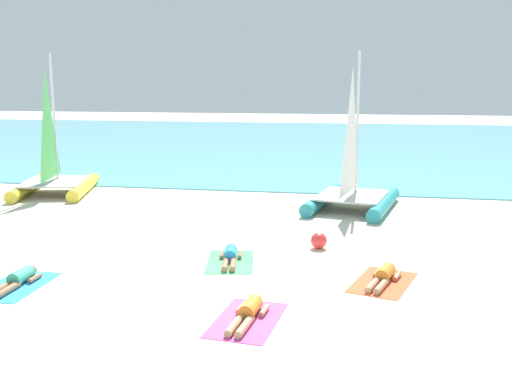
{
  "coord_description": "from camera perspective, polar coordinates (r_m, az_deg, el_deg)",
  "views": [
    {
      "loc": [
        2.91,
        -10.63,
        4.21
      ],
      "look_at": [
        0.0,
        5.11,
        1.2
      ],
      "focal_mm": 40.77,
      "sensor_mm": 36.0,
      "label": 1
    }
  ],
  "objects": [
    {
      "name": "sailboat_yellow",
      "position": [
        23.58,
        -19.2,
        1.72
      ],
      "size": [
        3.6,
        4.63,
        5.33
      ],
      "rotation": [
        0.0,
        0.0,
        0.27
      ],
      "color": "yellow",
      "rests_on": "ground"
    },
    {
      "name": "ocean_water",
      "position": [
        42.29,
        6.5,
        4.9
      ],
      "size": [
        120.0,
        40.0,
        0.05
      ],
      "primitive_type": "cube",
      "color": "#5BB2C1",
      "rests_on": "ground"
    },
    {
      "name": "towel_center_left",
      "position": [
        13.99,
        -2.55,
        -6.85
      ],
      "size": [
        1.41,
        2.06,
        0.01
      ],
      "primitive_type": "cube",
      "rotation": [
        0.0,
        0.0,
        0.17
      ],
      "color": "#4CB266",
      "rests_on": "ground"
    },
    {
      "name": "sunbather_center_left",
      "position": [
        14.02,
        -2.54,
        -6.27
      ],
      "size": [
        0.67,
        1.56,
        0.3
      ],
      "rotation": [
        0.0,
        0.0,
        0.17
      ],
      "color": "#268CCC",
      "rests_on": "towel_center_left"
    },
    {
      "name": "sailboat_teal",
      "position": [
        19.81,
        9.43,
        0.56
      ],
      "size": [
        3.3,
        4.47,
        5.29
      ],
      "rotation": [
        0.0,
        0.0,
        -0.19
      ],
      "color": "teal",
      "rests_on": "ground"
    },
    {
      "name": "sunbather_rightmost",
      "position": [
        12.9,
        12.43,
        -8.04
      ],
      "size": [
        0.82,
        1.54,
        0.3
      ],
      "rotation": [
        0.0,
        0.0,
        -0.29
      ],
      "color": "orange",
      "rests_on": "towel_rightmost"
    },
    {
      "name": "towel_leftmost",
      "position": [
        13.37,
        -22.46,
        -8.51
      ],
      "size": [
        1.12,
        1.91,
        0.01
      ],
      "primitive_type": "cube",
      "rotation": [
        0.0,
        0.0,
        0.01
      ],
      "color": "#338CD8",
      "rests_on": "ground"
    },
    {
      "name": "ground_plane",
      "position": [
        21.25,
        2.4,
        -0.79
      ],
      "size": [
        120.0,
        120.0,
        0.0
      ],
      "primitive_type": "plane",
      "color": "beige"
    },
    {
      "name": "towel_rightmost",
      "position": [
        12.88,
        12.33,
        -8.66
      ],
      "size": [
        1.6,
        2.13,
        0.01
      ],
      "primitive_type": "cube",
      "rotation": [
        0.0,
        0.0,
        -0.29
      ],
      "color": "#EA5933",
      "rests_on": "ground"
    },
    {
      "name": "beach_ball",
      "position": [
        15.1,
        6.19,
        -4.76
      ],
      "size": [
        0.42,
        0.42,
        0.42
      ],
      "primitive_type": "sphere",
      "color": "red",
      "rests_on": "ground"
    },
    {
      "name": "towel_center_right",
      "position": [
        10.72,
        -0.86,
        -12.43
      ],
      "size": [
        1.28,
        2.0,
        0.01
      ],
      "primitive_type": "cube",
      "rotation": [
        0.0,
        0.0,
        -0.1
      ],
      "color": "#D84C99",
      "rests_on": "ground"
    },
    {
      "name": "sunbather_leftmost",
      "position": [
        13.38,
        -22.35,
        -7.92
      ],
      "size": [
        0.54,
        1.56,
        0.3
      ],
      "rotation": [
        0.0,
        0.0,
        0.01
      ],
      "color": "#3FB28C",
      "rests_on": "towel_leftmost"
    },
    {
      "name": "sunbather_center_right",
      "position": [
        10.73,
        -0.76,
        -11.68
      ],
      "size": [
        0.58,
        1.57,
        0.3
      ],
      "rotation": [
        0.0,
        0.0,
        -0.1
      ],
      "color": "orange",
      "rests_on": "towel_center_right"
    }
  ]
}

